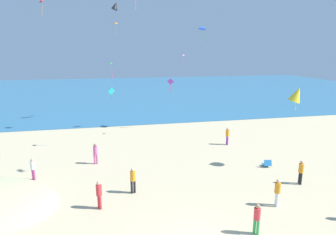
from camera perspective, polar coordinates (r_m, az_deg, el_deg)
The scene contains 20 objects.
ground_plane at distance 21.80m, azimuth -2.02°, elevation -9.67°, with size 120.00×120.00×0.00m, color #C6B58C.
ocean_water at distance 63.10m, azimuth -8.86°, elevation 5.18°, with size 120.00×60.00×0.05m, color teal.
beach_chair_mid_beach at distance 22.94m, azimuth 18.84°, elevation -8.55°, with size 0.65×0.70×0.57m.
person_0 at distance 17.86m, azimuth -6.90°, elevation -11.80°, with size 0.40×0.40×1.61m.
person_1 at distance 20.69m, azimuth 24.62°, elevation -9.45°, with size 0.35×0.35×1.58m.
person_2 at distance 14.78m, azimuth 17.04°, elevation -18.13°, with size 0.42×0.42×1.54m.
person_3 at distance 21.38m, azimuth -24.97°, elevation -8.88°, with size 0.42×0.42×1.52m.
person_5 at distance 16.57m, azimuth -13.37°, elevation -14.21°, with size 0.43×0.43×1.59m.
person_6 at distance 26.98m, azimuth 11.58°, elevation -3.36°, with size 0.35×0.35×1.61m.
person_7 at distance 22.70m, azimuth -14.05°, elevation -6.64°, with size 0.34×0.34×1.59m.
person_8 at distance 17.46m, azimuth 20.67°, elevation -13.26°, with size 0.40×0.40×1.58m.
kite_yellow at distance 22.12m, azimuth 23.93°, elevation 4.17°, with size 1.38×1.32×1.73m.
kite_pink at distance 28.13m, azimuth 2.93°, elevation 12.06°, with size 0.42×0.45×0.81m.
kite_red at distance 31.57m, azimuth -23.67°, elevation 20.17°, with size 0.55×0.63×1.43m.
kite_teal at distance 32.06m, azimuth -11.04°, elevation 5.06°, with size 0.75×0.61×1.38m.
kite_green at distance 24.84m, azimuth -10.96°, elevation 10.22°, with size 0.40×0.44×1.33m.
kite_purple at distance 31.06m, azimuth 0.51°, elevation 7.00°, with size 0.73×0.31×1.46m.
kite_black at distance 30.59m, azimuth -10.27°, elevation 20.78°, with size 0.97×0.82×1.29m.
kite_blue at distance 30.96m, azimuth 6.81°, elevation 17.06°, with size 0.95×1.03×1.81m.
kite_orange at distance 36.36m, azimuth -10.22°, elevation 17.74°, with size 0.55×0.49×1.48m.
Camera 1 is at (-3.47, -9.83, 8.38)m, focal length 31.09 mm.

